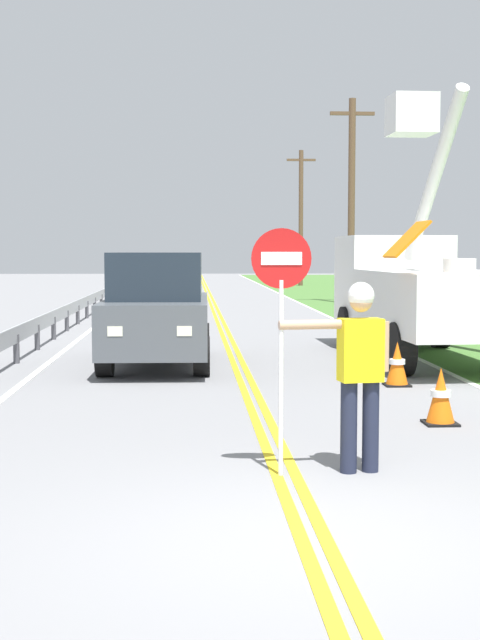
% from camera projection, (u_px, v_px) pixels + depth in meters
% --- Properties ---
extents(ground_plane, '(160.00, 160.00, 0.00)m').
position_uv_depth(ground_plane, '(315.00, 544.00, 6.39)').
color(ground_plane, gray).
extents(centerline_yellow_left, '(0.11, 110.00, 0.01)m').
position_uv_depth(centerline_yellow_left, '(218.00, 323.00, 26.30)').
color(centerline_yellow_left, yellow).
rests_on(centerline_yellow_left, ground).
extents(centerline_yellow_right, '(0.11, 110.00, 0.01)m').
position_uv_depth(centerline_yellow_right, '(224.00, 323.00, 26.31)').
color(centerline_yellow_right, yellow).
rests_on(centerline_yellow_right, ground).
extents(edge_line_right, '(0.12, 110.00, 0.01)m').
position_uv_depth(edge_line_right, '(340.00, 322.00, 26.50)').
color(edge_line_right, silver).
rests_on(edge_line_right, ground).
extents(edge_line_left, '(0.12, 110.00, 0.01)m').
position_uv_depth(edge_line_left, '(99.00, 323.00, 26.10)').
color(edge_line_left, silver).
rests_on(edge_line_left, ground).
extents(flagger_worker, '(1.08, 0.31, 1.83)m').
position_uv_depth(flagger_worker, '(359.00, 364.00, 8.39)').
color(flagger_worker, '#1E2338').
rests_on(flagger_worker, ground).
extents(stop_sign_paddle, '(0.56, 0.04, 2.33)m').
position_uv_depth(stop_sign_paddle, '(281.00, 295.00, 8.18)').
color(stop_sign_paddle, silver).
rests_on(stop_sign_paddle, ground).
extents(utility_bucket_truck, '(2.67, 6.88, 5.29)m').
position_uv_depth(utility_bucket_truck, '(418.00, 287.00, 17.59)').
color(utility_bucket_truck, white).
rests_on(utility_bucket_truck, ground).
extents(oncoming_suv_nearest, '(1.98, 4.64, 2.10)m').
position_uv_depth(oncoming_suv_nearest, '(158.00, 309.00, 16.32)').
color(oncoming_suv_nearest, '#4C5156').
rests_on(oncoming_suv_nearest, ground).
extents(utility_pole_mid, '(1.80, 0.28, 8.27)m').
position_uv_depth(utility_pole_mid, '(352.00, 197.00, 35.70)').
color(utility_pole_mid, brown).
rests_on(utility_pole_mid, ground).
extents(utility_pole_far, '(1.80, 0.28, 8.43)m').
position_uv_depth(utility_pole_far, '(301.00, 215.00, 55.16)').
color(utility_pole_far, brown).
rests_on(utility_pole_far, ground).
extents(traffic_cone_lead, '(0.40, 0.40, 0.70)m').
position_uv_depth(traffic_cone_lead, '(441.00, 397.00, 10.79)').
color(traffic_cone_lead, orange).
rests_on(traffic_cone_lead, ground).
extents(traffic_cone_mid, '(0.40, 0.40, 0.70)m').
position_uv_depth(traffic_cone_mid, '(397.00, 365.00, 13.91)').
color(traffic_cone_mid, orange).
rests_on(traffic_cone_mid, ground).
extents(guardrail_left_shoulder, '(0.10, 32.00, 0.71)m').
position_uv_depth(guardrail_left_shoulder, '(46.00, 322.00, 20.11)').
color(guardrail_left_shoulder, '#9EA0A3').
rests_on(guardrail_left_shoulder, ground).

